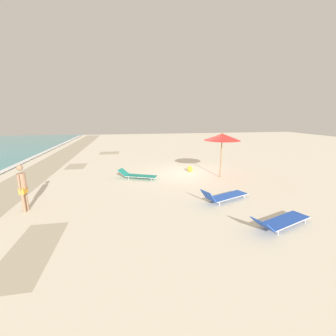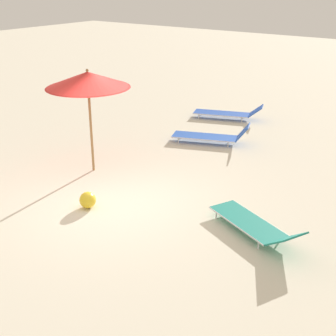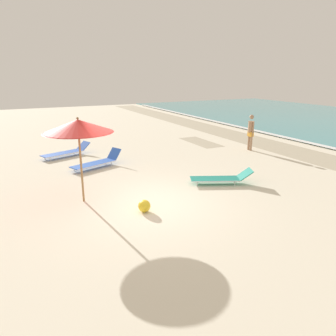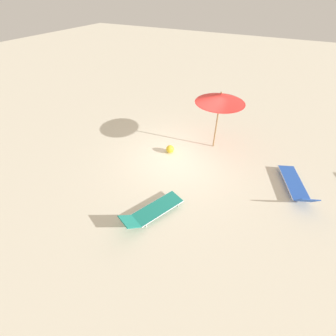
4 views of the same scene
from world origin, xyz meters
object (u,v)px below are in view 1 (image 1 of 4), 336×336
Objects in this scene: sun_lounger_near_water_left at (281,221)px; sun_lounger_beside_umbrella at (224,196)px; sun_lounger_under_umbrella at (137,175)px; beachgoer_wading_adult at (22,186)px; beach_umbrella at (222,137)px; beach_ball at (190,169)px.

sun_lounger_beside_umbrella is at bearing -1.44° from sun_lounger_near_water_left.
beachgoer_wading_adult reaches higher than sun_lounger_under_umbrella.
beach_umbrella reaches higher than beachgoer_wading_adult.
sun_lounger_under_umbrella is 5.21m from sun_lounger_beside_umbrella.
sun_lounger_beside_umbrella is 1.29× the size of beachgoer_wading_adult.
sun_lounger_near_water_left is (-2.42, -0.83, -0.01)m from sun_lounger_beside_umbrella.
beach_umbrella is 1.16× the size of sun_lounger_under_umbrella.
sun_lounger_under_umbrella is 0.96× the size of sun_lounger_beside_umbrella.
beach_umbrella reaches higher than sun_lounger_under_umbrella.
beach_umbrella is 9.59m from beachgoer_wading_adult.
beachgoer_wading_adult reaches higher than sun_lounger_near_water_left.
sun_lounger_beside_umbrella is (-3.52, 1.35, -2.06)m from beach_umbrella.
beach_umbrella is 2.94m from beach_ball.
sun_lounger_beside_umbrella is (-3.99, -3.35, 0.01)m from sun_lounger_under_umbrella.
sun_lounger_near_water_left is (-5.94, 0.52, -2.07)m from beach_umbrella.
beachgoer_wading_adult is (-3.15, 8.97, -1.28)m from beach_umbrella.
sun_lounger_under_umbrella is at bearing -43.64° from beachgoer_wading_adult.
beachgoer_wading_adult reaches higher than sun_lounger_beside_umbrella.
sun_lounger_near_water_left is at bearing -173.69° from beach_ball.
beach_umbrella is at bearing -138.83° from beach_ball.
beach_umbrella is 1.12× the size of sun_lounger_beside_umbrella.
sun_lounger_under_umbrella is 7.66m from sun_lounger_near_water_left.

